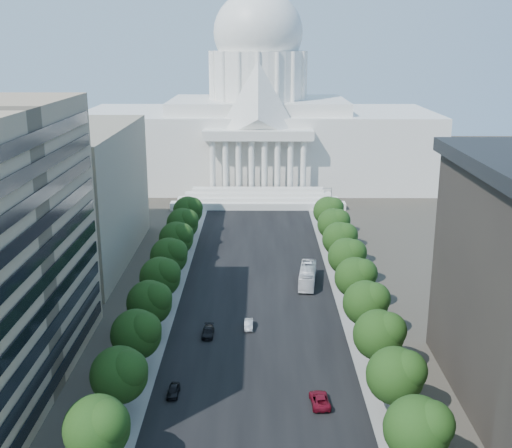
{
  "coord_description": "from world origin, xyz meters",
  "views": [
    {
      "loc": [
        0.2,
        -38.91,
        48.02
      ],
      "look_at": [
        -0.28,
        76.15,
        15.22
      ],
      "focal_mm": 45.0,
      "sensor_mm": 36.0,
      "label": 1
    }
  ],
  "objects_px": {
    "car_red": "(320,400)",
    "city_bus": "(307,275)",
    "car_silver": "(249,325)",
    "car_dark_a": "(173,391)",
    "car_dark_b": "(208,332)"
  },
  "relations": [
    {
      "from": "car_dark_a",
      "to": "car_red",
      "type": "height_order",
      "value": "car_red"
    },
    {
      "from": "car_silver",
      "to": "car_dark_b",
      "type": "height_order",
      "value": "car_silver"
    },
    {
      "from": "car_silver",
      "to": "car_red",
      "type": "height_order",
      "value": "car_red"
    },
    {
      "from": "car_silver",
      "to": "city_bus",
      "type": "bearing_deg",
      "value": 60.96
    },
    {
      "from": "car_red",
      "to": "car_dark_b",
      "type": "height_order",
      "value": "car_red"
    },
    {
      "from": "car_dark_a",
      "to": "car_dark_b",
      "type": "xyz_separation_m",
      "value": [
        3.46,
        18.92,
        0.01
      ]
    },
    {
      "from": "car_silver",
      "to": "car_dark_b",
      "type": "xyz_separation_m",
      "value": [
        -6.84,
        -3.01,
        -0.01
      ]
    },
    {
      "from": "car_red",
      "to": "car_silver",
      "type": "bearing_deg",
      "value": -71.46
    },
    {
      "from": "car_red",
      "to": "city_bus",
      "type": "bearing_deg",
      "value": -96.1
    },
    {
      "from": "car_dark_a",
      "to": "car_dark_b",
      "type": "distance_m",
      "value": 19.24
    },
    {
      "from": "city_bus",
      "to": "car_dark_b",
      "type": "bearing_deg",
      "value": -120.33
    },
    {
      "from": "car_dark_a",
      "to": "car_silver",
      "type": "height_order",
      "value": "car_silver"
    },
    {
      "from": "city_bus",
      "to": "car_dark_a",
      "type": "bearing_deg",
      "value": -109.99
    },
    {
      "from": "car_silver",
      "to": "city_bus",
      "type": "relative_size",
      "value": 0.33
    },
    {
      "from": "car_silver",
      "to": "car_red",
      "type": "xyz_separation_m",
      "value": [
        10.12,
        -24.33,
        0.05
      ]
    }
  ]
}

